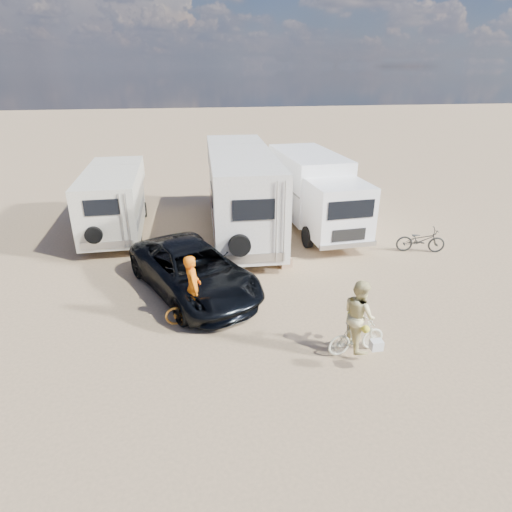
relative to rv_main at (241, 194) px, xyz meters
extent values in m
plane|color=tan|center=(-0.29, -6.61, -1.79)|extent=(140.00, 140.00, 0.00)
imported|color=black|center=(-2.22, -5.05, -1.02)|extent=(4.67, 6.17, 1.56)
imported|color=orange|center=(-2.26, -6.88, -1.36)|extent=(1.71, 0.70, 0.88)
imported|color=beige|center=(1.78, -8.97, -1.32)|extent=(1.62, 0.68, 0.95)
imported|color=orange|center=(-2.26, -6.88, -0.84)|extent=(0.51, 0.73, 1.91)
imported|color=beige|center=(1.78, -8.97, -0.85)|extent=(0.84, 1.01, 1.88)
imported|color=black|center=(6.72, -3.16, -1.30)|extent=(1.98, 1.08, 0.99)
cube|color=#206388|center=(-0.93, -2.67, -1.55)|extent=(0.72, 0.62, 0.48)
cube|color=#88664B|center=(1.11, -3.63, -1.62)|extent=(0.56, 0.56, 0.36)
camera|label=1|loc=(-2.19, -17.46, 4.95)|focal=29.81mm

